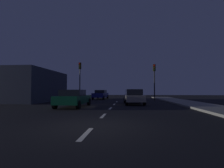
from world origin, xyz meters
TOP-DOWN VIEW (x-y plane):
  - ground_plane at (0.00, 7.00)m, footprint 80.00×80.00m
  - sidewalk_curb_right at (7.50, 7.00)m, footprint 3.00×40.00m
  - lane_stripe_nearest at (0.00, -1.20)m, footprint 0.16×1.60m
  - lane_stripe_second at (0.00, 2.60)m, footprint 0.16×1.60m
  - lane_stripe_third at (0.00, 6.40)m, footprint 0.16×1.60m
  - lane_stripe_fourth at (0.00, 10.20)m, footprint 0.16×1.60m
  - lane_stripe_fifth at (0.00, 14.00)m, footprint 0.16×1.60m
  - traffic_signal_left at (-5.18, 16.05)m, footprint 0.32×0.38m
  - traffic_signal_right at (4.84, 16.05)m, footprint 0.32×0.38m
  - car_stopped_ahead at (1.91, 10.68)m, footprint 2.09×4.66m
  - car_adjacent_lane at (-3.09, 7.06)m, footprint 1.98×4.37m
  - car_oncoming_far at (-2.98, 20.32)m, footprint 2.13×4.56m
  - storefront_left at (-10.50, 13.96)m, footprint 5.00×9.69m

SIDE VIEW (x-z plane):
  - ground_plane at x=0.00m, z-range 0.00..0.00m
  - lane_stripe_nearest at x=0.00m, z-range 0.00..0.01m
  - lane_stripe_second at x=0.00m, z-range 0.00..0.01m
  - lane_stripe_third at x=0.00m, z-range 0.00..0.01m
  - lane_stripe_fourth at x=0.00m, z-range 0.00..0.01m
  - lane_stripe_fifth at x=0.00m, z-range 0.00..0.01m
  - sidewalk_curb_right at x=7.50m, z-range 0.00..0.15m
  - car_adjacent_lane at x=-3.09m, z-range 0.03..1.45m
  - car_oncoming_far at x=-2.98m, z-range 0.02..1.47m
  - car_stopped_ahead at x=1.91m, z-range 0.01..1.49m
  - storefront_left at x=-10.50m, z-range 0.00..3.87m
  - traffic_signal_right at x=4.84m, z-range 0.97..5.79m
  - traffic_signal_left at x=-5.18m, z-range 1.03..6.23m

